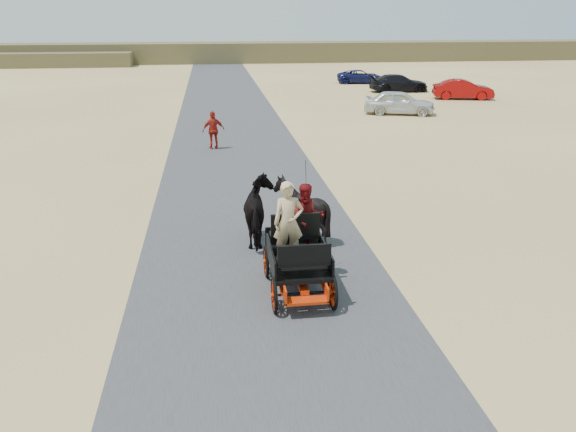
{
  "coord_description": "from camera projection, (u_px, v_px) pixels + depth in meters",
  "views": [
    {
      "loc": [
        -1.0,
        -12.16,
        5.86
      ],
      "look_at": [
        0.73,
        0.6,
        1.2
      ],
      "focal_mm": 35.0,
      "sensor_mm": 36.0,
      "label": 1
    }
  ],
  "objects": [
    {
      "name": "ridge_far",
      "position": [
        217.0,
        52.0,
        70.81
      ],
      "size": [
        140.0,
        6.0,
        2.4
      ],
      "primitive_type": "cube",
      "color": "brown",
      "rests_on": "ground"
    },
    {
      "name": "horse_right",
      "position": [
        301.0,
        210.0,
        15.19
      ],
      "size": [
        1.37,
        1.54,
        1.7
      ],
      "primitive_type": "imported",
      "rotation": [
        0.0,
        0.0,
        3.14
      ],
      "color": "black",
      "rests_on": "ground"
    },
    {
      "name": "driver_man",
      "position": [
        288.0,
        222.0,
        12.08
      ],
      "size": [
        0.66,
        0.43,
        1.8
      ],
      "primitive_type": "imported",
      "color": "tan",
      "rests_on": "carriage"
    },
    {
      "name": "ground",
      "position": [
        261.0,
        273.0,
        13.45
      ],
      "size": [
        140.0,
        140.0,
        0.0
      ],
      "primitive_type": "plane",
      "color": "tan"
    },
    {
      "name": "car_d",
      "position": [
        360.0,
        77.0,
        49.71
      ],
      "size": [
        4.36,
        2.42,
        1.15
      ],
      "primitive_type": "imported",
      "rotation": [
        0.0,
        0.0,
        1.44
      ],
      "color": "navy",
      "rests_on": "ground"
    },
    {
      "name": "carriage",
      "position": [
        298.0,
        276.0,
        12.49
      ],
      "size": [
        1.3,
        2.4,
        0.72
      ],
      "primitive_type": null,
      "color": "black",
      "rests_on": "ground"
    },
    {
      "name": "car_a",
      "position": [
        399.0,
        102.0,
        34.37
      ],
      "size": [
        4.57,
        2.91,
        1.45
      ],
      "primitive_type": "imported",
      "rotation": [
        0.0,
        0.0,
        1.27
      ],
      "color": "silver",
      "rests_on": "ground"
    },
    {
      "name": "passenger_woman",
      "position": [
        307.0,
        217.0,
        12.69
      ],
      "size": [
        0.77,
        0.6,
        1.58
      ],
      "primitive_type": "imported",
      "color": "#660C0F",
      "rests_on": "carriage"
    },
    {
      "name": "horse_left",
      "position": [
        261.0,
        212.0,
        15.05
      ],
      "size": [
        0.91,
        2.01,
        1.7
      ],
      "primitive_type": "imported",
      "rotation": [
        0.0,
        0.0,
        3.14
      ],
      "color": "black",
      "rests_on": "ground"
    },
    {
      "name": "car_b",
      "position": [
        463.0,
        89.0,
        40.42
      ],
      "size": [
        4.44,
        2.42,
        1.39
      ],
      "primitive_type": "imported",
      "rotation": [
        0.0,
        0.0,
        1.33
      ],
      "color": "maroon",
      "rests_on": "ground"
    },
    {
      "name": "road",
      "position": [
        261.0,
        273.0,
        13.45
      ],
      "size": [
        6.0,
        140.0,
        0.01
      ],
      "primitive_type": "cube",
      "color": "#38383A",
      "rests_on": "ground"
    },
    {
      "name": "pedestrian",
      "position": [
        214.0,
        130.0,
        25.46
      ],
      "size": [
        1.07,
        0.61,
        1.73
      ],
      "primitive_type": "imported",
      "rotation": [
        0.0,
        0.0,
        3.34
      ],
      "color": "#A21D12",
      "rests_on": "ground"
    },
    {
      "name": "car_c",
      "position": [
        399.0,
        83.0,
        44.28
      ],
      "size": [
        4.62,
        1.88,
        1.34
      ],
      "primitive_type": "imported",
      "rotation": [
        0.0,
        0.0,
        1.57
      ],
      "color": "black",
      "rests_on": "ground"
    }
  ]
}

